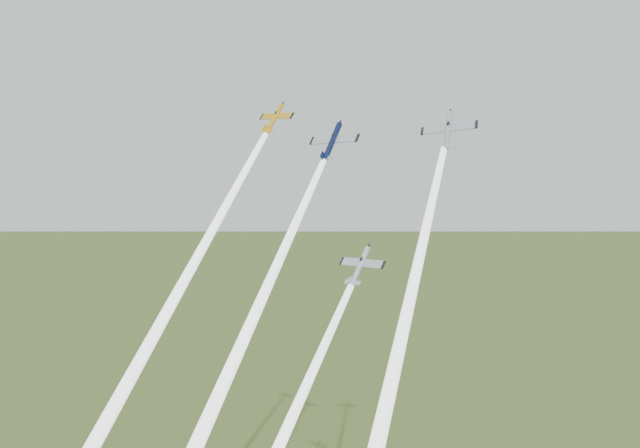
# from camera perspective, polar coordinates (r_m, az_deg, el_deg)

# --- Properties ---
(plane_yellow) EXTENTS (8.43, 7.37, 6.19)m
(plane_yellow) POSITION_cam_1_polar(r_m,az_deg,el_deg) (126.30, -3.24, 7.54)
(plane_yellow) COLOR gold
(smoke_trail_yellow) EXTENTS (19.62, 42.74, 57.34)m
(smoke_trail_yellow) POSITION_cam_1_polar(r_m,az_deg,el_deg) (113.87, -11.71, -7.74)
(smoke_trail_yellow) COLOR white
(plane_navy) EXTENTS (9.97, 8.73, 8.16)m
(plane_navy) POSITION_cam_1_polar(r_m,az_deg,el_deg) (121.15, 0.87, 5.87)
(plane_navy) COLOR #0C1538
(smoke_trail_navy) EXTENTS (14.31, 41.24, 53.50)m
(smoke_trail_navy) POSITION_cam_1_polar(r_m,az_deg,el_deg) (107.45, -6.05, -9.46)
(smoke_trail_navy) COLOR white
(plane_silver_right) EXTENTS (8.87, 6.93, 8.35)m
(plane_silver_right) POSITION_cam_1_polar(r_m,az_deg,el_deg) (117.67, 9.10, 6.60)
(plane_silver_right) COLOR #ACB3BA
(smoke_trail_silver_right) EXTENTS (6.02, 41.87, 52.96)m
(smoke_trail_silver_right) POSITION_cam_1_polar(r_m,az_deg,el_deg) (100.07, 5.48, -9.46)
(smoke_trail_silver_right) COLOR white
(plane_silver_low) EXTENTS (8.89, 7.84, 6.71)m
(plane_silver_low) POSITION_cam_1_polar(r_m,az_deg,el_deg) (109.36, 2.87, -2.97)
(plane_silver_low) COLOR #B2B7C1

